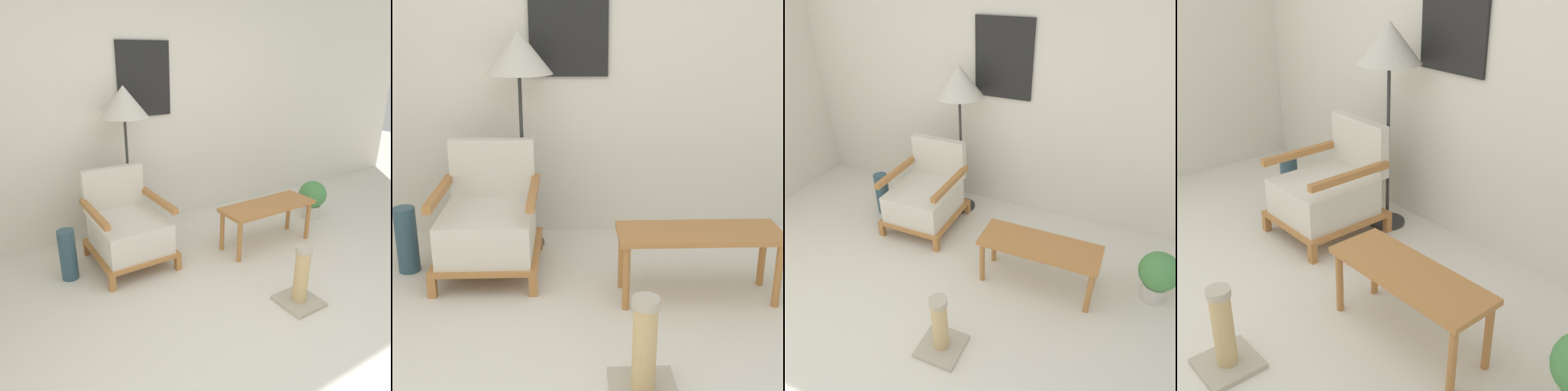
# 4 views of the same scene
# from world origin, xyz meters

# --- Properties ---
(ground_plane) EXTENTS (14.00, 14.00, 0.00)m
(ground_plane) POSITION_xyz_m (0.00, 0.00, 0.00)
(ground_plane) COLOR silver
(wall_back) EXTENTS (8.00, 0.09, 2.70)m
(wall_back) POSITION_xyz_m (-0.00, 2.33, 1.35)
(wall_back) COLOR silver
(wall_back) RESTS_ON ground_plane
(armchair) EXTENTS (0.65, 0.73, 0.82)m
(armchair) POSITION_xyz_m (-0.73, 1.61, 0.33)
(armchair) COLOR #B2753D
(armchair) RESTS_ON ground_plane
(floor_lamp) EXTENTS (0.46, 0.46, 1.53)m
(floor_lamp) POSITION_xyz_m (-0.53, 2.02, 1.33)
(floor_lamp) COLOR #2D2D2D
(floor_lamp) RESTS_ON ground_plane
(coffee_table) EXTENTS (0.95, 0.35, 0.43)m
(coffee_table) POSITION_xyz_m (0.55, 1.20, 0.37)
(coffee_table) COLOR #B2753D
(coffee_table) RESTS_ON ground_plane
(vase) EXTENTS (0.14, 0.14, 0.44)m
(vase) POSITION_xyz_m (-1.27, 1.61, 0.22)
(vase) COLOR #2D4C5B
(vase) RESTS_ON ground_plane
(potted_plant) EXTENTS (0.31, 0.31, 0.43)m
(potted_plant) POSITION_xyz_m (1.45, 1.43, 0.24)
(potted_plant) COLOR beige
(potted_plant) RESTS_ON ground_plane
(scratching_post) EXTENTS (0.30, 0.30, 0.48)m
(scratching_post) POSITION_xyz_m (0.12, 0.33, 0.18)
(scratching_post) COLOR #B2A893
(scratching_post) RESTS_ON ground_plane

